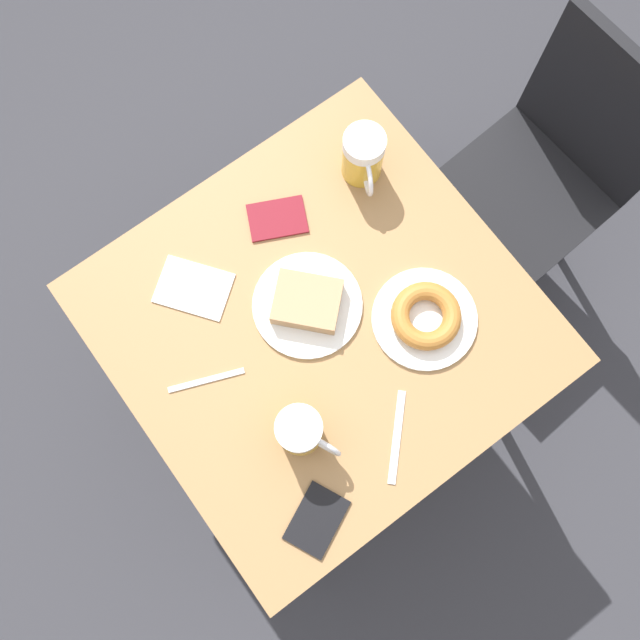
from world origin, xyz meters
The scene contains 12 objects.
ground_plane centered at (0.00, 0.00, 0.00)m, with size 8.00×8.00×0.00m, color #333338.
table centered at (0.00, 0.00, 0.70)m, with size 0.83×0.85×0.78m.
chair centered at (-0.03, 0.79, 0.54)m, with size 0.43×0.43×0.90m.
plate_with_cake centered at (-0.05, 0.00, 0.80)m, with size 0.23×0.23×0.05m.
plate_with_donut centered at (0.13, 0.18, 0.80)m, with size 0.22×0.22×0.05m.
beer_mug_left centered at (0.17, -0.17, 0.84)m, with size 0.13×0.09×0.14m.
beer_mug_center centered at (-0.23, 0.28, 0.84)m, with size 0.13×0.09×0.14m.
napkin_folded centered at (-0.22, -0.17, 0.78)m, with size 0.19×0.18×0.00m.
fork centered at (-0.04, -0.26, 0.78)m, with size 0.07×0.15×0.00m.
knife centered at (0.29, -0.02, 0.78)m, with size 0.15×0.14×0.00m.
passport_near_edge centered at (-0.24, 0.06, 0.78)m, with size 0.13×0.15×0.01m.
passport_far_edge centered at (0.32, -0.24, 0.78)m, with size 0.13×0.15×0.01m.
Camera 1 is at (0.29, -0.21, 2.24)m, focal length 40.00 mm.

